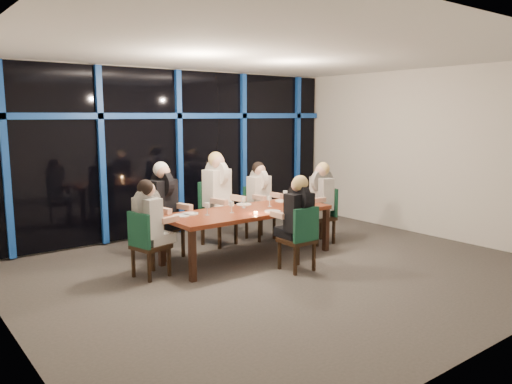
% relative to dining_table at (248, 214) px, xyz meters
% --- Properties ---
extents(room, '(7.04, 7.00, 3.02)m').
position_rel_dining_table_xyz_m(room, '(0.00, -0.80, 1.34)').
color(room, '#4E4945').
rests_on(room, ground).
extents(window_wall, '(6.86, 0.43, 2.94)m').
position_rel_dining_table_xyz_m(window_wall, '(0.01, 2.13, 0.87)').
color(window_wall, black).
rests_on(window_wall, ground).
extents(dining_table, '(2.60, 1.00, 0.75)m').
position_rel_dining_table_xyz_m(dining_table, '(0.00, 0.00, 0.00)').
color(dining_table, maroon).
rests_on(dining_table, ground).
extents(chair_far_left, '(0.56, 0.56, 1.01)m').
position_rel_dining_table_xyz_m(chair_far_left, '(-1.01, 0.88, -0.12)').
color(chair_far_left, black).
rests_on(chair_far_left, ground).
extents(chair_far_mid, '(0.59, 0.59, 1.07)m').
position_rel_dining_table_xyz_m(chair_far_mid, '(0.07, 1.03, -0.08)').
color(chair_far_mid, black).
rests_on(chair_far_mid, ground).
extents(chair_far_right, '(0.46, 0.46, 0.93)m').
position_rel_dining_table_xyz_m(chair_far_right, '(0.88, 0.90, -0.16)').
color(chair_far_right, black).
rests_on(chair_far_right, ground).
extents(chair_end_left, '(0.51, 0.51, 0.91)m').
position_rel_dining_table_xyz_m(chair_end_left, '(-1.66, 0.06, -0.17)').
color(chair_end_left, black).
rests_on(chair_end_left, ground).
extents(chair_end_right, '(0.49, 0.49, 0.95)m').
position_rel_dining_table_xyz_m(chair_end_right, '(1.59, -0.03, -0.15)').
color(chair_end_right, black).
rests_on(chair_end_right, ground).
extents(chair_near_mid, '(0.44, 0.44, 0.93)m').
position_rel_dining_table_xyz_m(chair_near_mid, '(0.18, -0.99, -0.16)').
color(chair_near_mid, black).
rests_on(chair_near_mid, ground).
extents(diner_far_left, '(0.56, 0.67, 0.98)m').
position_rel_dining_table_xyz_m(diner_far_left, '(-0.99, 0.80, 0.28)').
color(diner_far_left, black).
rests_on(diner_far_left, ground).
extents(diner_far_mid, '(0.59, 0.71, 1.04)m').
position_rel_dining_table_xyz_m(diner_far_mid, '(0.09, 0.94, 0.34)').
color(diner_far_mid, white).
rests_on(diner_far_mid, ground).
extents(diner_far_right, '(0.48, 0.59, 0.91)m').
position_rel_dining_table_xyz_m(diner_far_right, '(0.89, 0.82, 0.21)').
color(diner_far_right, white).
rests_on(diner_far_right, ground).
extents(diner_end_left, '(0.61, 0.51, 0.89)m').
position_rel_dining_table_xyz_m(diner_end_left, '(-1.59, 0.08, 0.19)').
color(diner_end_left, black).
rests_on(diner_end_left, ground).
extents(diner_end_right, '(0.61, 0.50, 0.92)m').
position_rel_dining_table_xyz_m(diner_end_right, '(1.51, -0.02, 0.22)').
color(diner_end_right, black).
rests_on(diner_end_right, ground).
extents(diner_near_mid, '(0.47, 0.58, 0.90)m').
position_rel_dining_table_xyz_m(diner_near_mid, '(0.18, -0.91, 0.20)').
color(diner_near_mid, black).
rests_on(diner_near_mid, ground).
extents(plate_far_left, '(0.24, 0.24, 0.01)m').
position_rel_dining_table_xyz_m(plate_far_left, '(-0.87, 0.25, 0.08)').
color(plate_far_left, white).
rests_on(plate_far_left, dining_table).
extents(plate_far_mid, '(0.24, 0.24, 0.01)m').
position_rel_dining_table_xyz_m(plate_far_mid, '(0.21, 0.39, 0.08)').
color(plate_far_mid, white).
rests_on(plate_far_mid, dining_table).
extents(plate_far_right, '(0.24, 0.24, 0.01)m').
position_rel_dining_table_xyz_m(plate_far_right, '(0.92, 0.26, 0.08)').
color(plate_far_right, white).
rests_on(plate_far_right, dining_table).
extents(plate_end_left, '(0.24, 0.24, 0.01)m').
position_rel_dining_table_xyz_m(plate_end_left, '(-1.04, 0.21, 0.08)').
color(plate_end_left, white).
rests_on(plate_end_left, dining_table).
extents(plate_end_right, '(0.24, 0.24, 0.01)m').
position_rel_dining_table_xyz_m(plate_end_right, '(0.95, 0.05, 0.08)').
color(plate_end_right, white).
rests_on(plate_end_right, dining_table).
extents(plate_near_mid, '(0.24, 0.24, 0.01)m').
position_rel_dining_table_xyz_m(plate_near_mid, '(0.19, -0.35, 0.08)').
color(plate_near_mid, white).
rests_on(plate_near_mid, dining_table).
extents(wine_bottle, '(0.08, 0.08, 0.37)m').
position_rel_dining_table_xyz_m(wine_bottle, '(0.96, -0.13, 0.21)').
color(wine_bottle, black).
rests_on(wine_bottle, dining_table).
extents(water_pitcher, '(0.11, 0.10, 0.18)m').
position_rel_dining_table_xyz_m(water_pitcher, '(0.73, -0.22, 0.16)').
color(water_pitcher, silver).
rests_on(water_pitcher, dining_table).
extents(tea_light, '(0.05, 0.05, 0.03)m').
position_rel_dining_table_xyz_m(tea_light, '(-0.09, -0.31, 0.08)').
color(tea_light, '#FA9B4B').
rests_on(tea_light, dining_table).
extents(wine_glass_a, '(0.06, 0.06, 0.17)m').
position_rel_dining_table_xyz_m(wine_glass_a, '(-0.32, -0.03, 0.19)').
color(wine_glass_a, silver).
rests_on(wine_glass_a, dining_table).
extents(wine_glass_b, '(0.06, 0.06, 0.16)m').
position_rel_dining_table_xyz_m(wine_glass_b, '(0.06, 0.18, 0.19)').
color(wine_glass_b, silver).
rests_on(wine_glass_b, dining_table).
extents(wine_glass_c, '(0.06, 0.06, 0.16)m').
position_rel_dining_table_xyz_m(wine_glass_c, '(0.45, 0.03, 0.19)').
color(wine_glass_c, silver).
rests_on(wine_glass_c, dining_table).
extents(wine_glass_d, '(0.07, 0.07, 0.18)m').
position_rel_dining_table_xyz_m(wine_glass_d, '(-0.70, 0.04, 0.20)').
color(wine_glass_d, silver).
rests_on(wine_glass_d, dining_table).
extents(wine_glass_e, '(0.07, 0.07, 0.19)m').
position_rel_dining_table_xyz_m(wine_glass_e, '(0.92, 0.20, 0.20)').
color(wine_glass_e, silver).
rests_on(wine_glass_e, dining_table).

